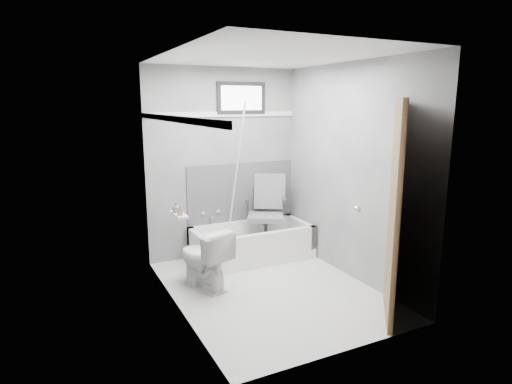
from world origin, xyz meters
TOP-DOWN VIEW (x-y plane):
  - floor at (0.00, 0.00)m, footprint 2.60×2.60m
  - ceiling at (0.00, 0.00)m, footprint 2.60×2.60m
  - wall_back at (0.00, 1.30)m, footprint 2.00×0.02m
  - wall_front at (0.00, -1.30)m, footprint 2.00×0.02m
  - wall_left at (-1.00, 0.00)m, footprint 0.02×2.60m
  - wall_right at (1.00, 0.00)m, footprint 0.02×2.60m
  - bathtub at (0.23, 0.93)m, footprint 1.50×0.70m
  - office_chair at (0.45, 0.98)m, footprint 0.72×0.72m
  - toilet at (-0.62, 0.36)m, footprint 0.56×0.75m
  - door at (0.98, -1.28)m, footprint 0.78×0.78m
  - window at (0.25, 1.29)m, footprint 0.66×0.04m
  - backerboard at (0.25, 1.29)m, footprint 1.50×0.02m
  - trim_back at (0.00, 1.29)m, footprint 2.00×0.02m
  - trim_left at (-0.99, 0.00)m, footprint 0.02×2.60m
  - pole at (0.07, 1.06)m, footprint 0.02×0.62m
  - shelf at (-0.93, 0.15)m, footprint 0.10×0.32m
  - soap_bottle_a at (-0.94, 0.07)m, footprint 0.05×0.05m
  - soap_bottle_b at (-0.94, 0.21)m, footprint 0.10×0.10m
  - faucet at (-0.20, 1.27)m, footprint 0.26×0.10m

SIDE VIEW (x-z plane):
  - floor at x=0.00m, z-range 0.00..0.00m
  - bathtub at x=0.23m, z-range 0.00..0.42m
  - toilet at x=-0.62m, z-range 0.00..0.66m
  - faucet at x=-0.20m, z-range 0.47..0.63m
  - office_chair at x=0.45m, z-range 0.12..1.05m
  - backerboard at x=0.25m, z-range 0.41..1.19m
  - shelf at x=-0.93m, z-range 0.89..0.91m
  - soap_bottle_b at x=-0.94m, z-range 0.91..1.01m
  - soap_bottle_a at x=-0.94m, z-range 0.92..1.01m
  - door at x=0.98m, z-range 0.00..2.00m
  - pole at x=0.07m, z-range 0.12..1.98m
  - wall_back at x=0.00m, z-range 0.00..2.40m
  - wall_front at x=0.00m, z-range 0.00..2.40m
  - wall_left at x=-1.00m, z-range 0.00..2.40m
  - wall_right at x=1.00m, z-range 0.00..2.40m
  - trim_back at x=0.00m, z-range 1.79..1.85m
  - trim_left at x=-0.99m, z-range 1.79..1.85m
  - window at x=0.25m, z-range 1.82..2.22m
  - ceiling at x=0.00m, z-range 2.40..2.40m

